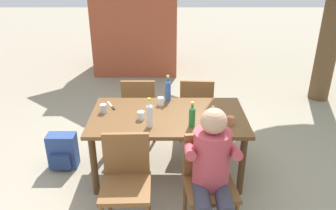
{
  "coord_description": "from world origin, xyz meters",
  "views": [
    {
      "loc": [
        -0.0,
        -3.23,
        2.34
      ],
      "look_at": [
        0.0,
        0.0,
        0.85
      ],
      "focal_mm": 36.15,
      "sensor_mm": 36.0,
      "label": 1
    }
  ],
  "objects_px": {
    "bottle_blue": "(168,90)",
    "person_in_white_shirt": "(212,169)",
    "chair_far_right": "(196,105)",
    "chair_near_left": "(126,177)",
    "bottle_clear": "(150,115)",
    "bottle_amber": "(212,118)",
    "bottle_green": "(192,116)",
    "table_knife": "(112,106)",
    "chair_far_left": "(139,105)",
    "dining_table": "(168,122)",
    "cup_white": "(161,101)",
    "chair_near_right": "(209,177)",
    "backpack_by_near_side": "(63,152)",
    "cup_terracotta": "(231,121)",
    "cup_steel": "(103,109)",
    "cup_glass": "(141,115)"
  },
  "relations": [
    {
      "from": "bottle_blue",
      "to": "person_in_white_shirt",
      "type": "bearing_deg",
      "value": -73.46
    },
    {
      "from": "chair_far_right",
      "to": "chair_near_left",
      "type": "xyz_separation_m",
      "value": [
        -0.74,
        -1.53,
        0.0
      ]
    },
    {
      "from": "chair_near_left",
      "to": "bottle_clear",
      "type": "distance_m",
      "value": 0.66
    },
    {
      "from": "bottle_clear",
      "to": "bottle_amber",
      "type": "height_order",
      "value": "bottle_clear"
    },
    {
      "from": "bottle_green",
      "to": "table_knife",
      "type": "bearing_deg",
      "value": 152.13
    },
    {
      "from": "chair_far_right",
      "to": "chair_far_left",
      "type": "height_order",
      "value": "same"
    },
    {
      "from": "person_in_white_shirt",
      "to": "bottle_blue",
      "type": "height_order",
      "value": "person_in_white_shirt"
    },
    {
      "from": "chair_far_right",
      "to": "person_in_white_shirt",
      "type": "height_order",
      "value": "person_in_white_shirt"
    },
    {
      "from": "dining_table",
      "to": "cup_white",
      "type": "relative_size",
      "value": 18.16
    },
    {
      "from": "dining_table",
      "to": "chair_near_right",
      "type": "xyz_separation_m",
      "value": [
        0.36,
        -0.76,
        -0.15
      ]
    },
    {
      "from": "chair_far_left",
      "to": "backpack_by_near_side",
      "type": "bearing_deg",
      "value": -141.98
    },
    {
      "from": "dining_table",
      "to": "bottle_blue",
      "type": "xyz_separation_m",
      "value": [
        -0.0,
        0.39,
        0.22
      ]
    },
    {
      "from": "bottle_amber",
      "to": "table_knife",
      "type": "height_order",
      "value": "bottle_amber"
    },
    {
      "from": "chair_near_left",
      "to": "cup_terracotta",
      "type": "xyz_separation_m",
      "value": [
        1.01,
        0.55,
        0.28
      ]
    },
    {
      "from": "person_in_white_shirt",
      "to": "bottle_amber",
      "type": "distance_m",
      "value": 0.64
    },
    {
      "from": "dining_table",
      "to": "cup_terracotta",
      "type": "distance_m",
      "value": 0.68
    },
    {
      "from": "chair_far_right",
      "to": "bottle_green",
      "type": "distance_m",
      "value": 1.07
    },
    {
      "from": "chair_near_left",
      "to": "table_knife",
      "type": "height_order",
      "value": "chair_near_left"
    },
    {
      "from": "cup_white",
      "to": "dining_table",
      "type": "bearing_deg",
      "value": -72.72
    },
    {
      "from": "chair_far_left",
      "to": "bottle_blue",
      "type": "relative_size",
      "value": 2.79
    },
    {
      "from": "cup_steel",
      "to": "chair_far_left",
      "type": "bearing_deg",
      "value": 64.96
    },
    {
      "from": "chair_far_right",
      "to": "chair_far_left",
      "type": "relative_size",
      "value": 1.0
    },
    {
      "from": "dining_table",
      "to": "person_in_white_shirt",
      "type": "relative_size",
      "value": 1.41
    },
    {
      "from": "table_knife",
      "to": "backpack_by_near_side",
      "type": "relative_size",
      "value": 0.54
    },
    {
      "from": "backpack_by_near_side",
      "to": "table_knife",
      "type": "bearing_deg",
      "value": 11.66
    },
    {
      "from": "bottle_clear",
      "to": "table_knife",
      "type": "height_order",
      "value": "bottle_clear"
    },
    {
      "from": "chair_far_right",
      "to": "cup_glass",
      "type": "xyz_separation_m",
      "value": [
        -0.65,
        -0.86,
        0.28
      ]
    },
    {
      "from": "bottle_clear",
      "to": "cup_terracotta",
      "type": "distance_m",
      "value": 0.82
    },
    {
      "from": "chair_far_left",
      "to": "chair_near_left",
      "type": "distance_m",
      "value": 1.53
    },
    {
      "from": "chair_near_left",
      "to": "cup_steel",
      "type": "xyz_separation_m",
      "value": [
        -0.32,
        0.83,
        0.28
      ]
    },
    {
      "from": "dining_table",
      "to": "chair_near_left",
      "type": "distance_m",
      "value": 0.86
    },
    {
      "from": "chair_near_right",
      "to": "backpack_by_near_side",
      "type": "height_order",
      "value": "chair_near_right"
    },
    {
      "from": "chair_far_right",
      "to": "bottle_clear",
      "type": "xyz_separation_m",
      "value": [
        -0.55,
        -1.02,
        0.37
      ]
    },
    {
      "from": "chair_near_right",
      "to": "table_knife",
      "type": "bearing_deg",
      "value": 135.5
    },
    {
      "from": "chair_near_right",
      "to": "bottle_green",
      "type": "height_order",
      "value": "bottle_green"
    },
    {
      "from": "bottle_blue",
      "to": "cup_white",
      "type": "bearing_deg",
      "value": -123.52
    },
    {
      "from": "bottle_amber",
      "to": "chair_near_right",
      "type": "bearing_deg",
      "value": -98.23
    },
    {
      "from": "chair_near_left",
      "to": "cup_terracotta",
      "type": "relative_size",
      "value": 9.7
    },
    {
      "from": "cup_terracotta",
      "to": "cup_glass",
      "type": "distance_m",
      "value": 0.92
    },
    {
      "from": "backpack_by_near_side",
      "to": "chair_near_left",
      "type": "bearing_deg",
      "value": -45.47
    },
    {
      "from": "chair_near_right",
      "to": "backpack_by_near_side",
      "type": "distance_m",
      "value": 1.83
    },
    {
      "from": "bottle_clear",
      "to": "dining_table",
      "type": "bearing_deg",
      "value": 54.48
    },
    {
      "from": "chair_near_left",
      "to": "cup_white",
      "type": "bearing_deg",
      "value": 74.05
    },
    {
      "from": "bottle_amber",
      "to": "bottle_green",
      "type": "relative_size",
      "value": 0.88
    },
    {
      "from": "dining_table",
      "to": "backpack_by_near_side",
      "type": "xyz_separation_m",
      "value": [
        -1.22,
        0.1,
        -0.44
      ]
    },
    {
      "from": "bottle_clear",
      "to": "bottle_amber",
      "type": "xyz_separation_m",
      "value": [
        0.62,
        -0.01,
        -0.03
      ]
    },
    {
      "from": "cup_steel",
      "to": "backpack_by_near_side",
      "type": "distance_m",
      "value": 0.78
    },
    {
      "from": "chair_far_right",
      "to": "cup_glass",
      "type": "distance_m",
      "value": 1.11
    },
    {
      "from": "chair_near_right",
      "to": "chair_far_right",
      "type": "height_order",
      "value": "same"
    },
    {
      "from": "chair_far_right",
      "to": "bottle_clear",
      "type": "height_order",
      "value": "bottle_clear"
    }
  ]
}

